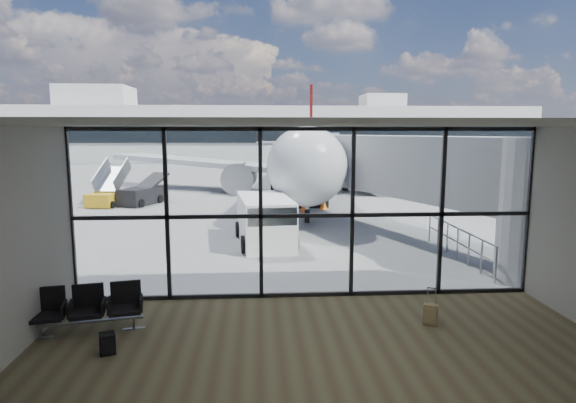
{
  "coord_description": "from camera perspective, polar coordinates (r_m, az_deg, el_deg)",
  "views": [
    {
      "loc": [
        -1.28,
        -12.31,
        4.37
      ],
      "look_at": [
        -0.3,
        3.0,
        2.14
      ],
      "focal_mm": 30.0,
      "sensor_mm": 36.0,
      "label": 1
    }
  ],
  "objects": [
    {
      "name": "ground",
      "position": [
        52.51,
        -2.26,
        3.51
      ],
      "size": [
        220.0,
        220.0,
        0.0
      ],
      "primitive_type": "plane",
      "color": "slate",
      "rests_on": "ground"
    },
    {
      "name": "traffic_cone_a",
      "position": [
        26.52,
        1.92,
        -0.53
      ],
      "size": [
        0.46,
        0.46,
        0.65
      ],
      "color": "#FE550D",
      "rests_on": "ground"
    },
    {
      "name": "airliner",
      "position": [
        36.66,
        2.6,
        5.82
      ],
      "size": [
        30.61,
        35.6,
        9.18
      ],
      "rotation": [
        0.0,
        0.0,
        -0.12
      ],
      "color": "silver",
      "rests_on": "ground"
    },
    {
      "name": "tree_4",
      "position": [
        86.59,
        -17.03,
        8.52
      ],
      "size": [
        5.61,
        5.61,
        8.07
      ],
      "color": "#382619",
      "rests_on": "ground"
    },
    {
      "name": "suitcase",
      "position": [
        11.68,
        16.53,
        -12.7
      ],
      "size": [
        0.37,
        0.32,
        0.86
      ],
      "rotation": [
        0.0,
        0.0,
        -0.43
      ],
      "color": "#8D774E",
      "rests_on": "ground"
    },
    {
      "name": "jet_bridge",
      "position": [
        20.41,
        14.0,
        3.51
      ],
      "size": [
        8.0,
        16.5,
        4.33
      ],
      "color": "#9B9EA1",
      "rests_on": "ground"
    },
    {
      "name": "tree_2",
      "position": [
        90.09,
        -24.57,
        8.51
      ],
      "size": [
        6.27,
        6.27,
        9.03
      ],
      "color": "#382619",
      "rests_on": "ground"
    },
    {
      "name": "far_terminal",
      "position": [
        74.28,
        -3.16,
        8.15
      ],
      "size": [
        80.0,
        12.2,
        11.0
      ],
      "color": "#B2B3AE",
      "rests_on": "ground"
    },
    {
      "name": "belt_loader",
      "position": [
        30.41,
        -16.94,
        0.79
      ],
      "size": [
        2.6,
        4.05,
        1.77
      ],
      "rotation": [
        0.0,
        0.0,
        -0.38
      ],
      "color": "black",
      "rests_on": "ground"
    },
    {
      "name": "tree_3",
      "position": [
        88.14,
        -20.84,
        7.92
      ],
      "size": [
        4.95,
        4.95,
        7.12
      ],
      "color": "#382619",
      "rests_on": "ground"
    },
    {
      "name": "tree_5",
      "position": [
        85.43,
        -13.08,
        9.09
      ],
      "size": [
        6.27,
        6.27,
        9.03
      ],
      "color": "#382619",
      "rests_on": "ground"
    },
    {
      "name": "backpack",
      "position": [
        10.51,
        -20.61,
        -15.55
      ],
      "size": [
        0.35,
        0.35,
        0.45
      ],
      "rotation": [
        0.0,
        0.0,
        0.35
      ],
      "color": "black",
      "rests_on": "ground"
    },
    {
      "name": "glass_curtain_wall",
      "position": [
        12.56,
        2.23,
        -1.47
      ],
      "size": [
        12.1,
        0.12,
        4.5
      ],
      "color": "white",
      "rests_on": "ground"
    },
    {
      "name": "traffic_cone_b",
      "position": [
        27.4,
        4.21,
        -0.27
      ],
      "size": [
        0.45,
        0.45,
        0.65
      ],
      "color": "orange",
      "rests_on": "ground"
    },
    {
      "name": "tree_1",
      "position": [
        92.37,
        -28.06,
        7.88
      ],
      "size": [
        5.61,
        5.61,
        8.07
      ],
      "color": "#382619",
      "rests_on": "ground"
    },
    {
      "name": "mobile_stairs",
      "position": [
        30.61,
        -20.58,
        0.55
      ],
      "size": [
        2.08,
        3.35,
        2.21
      ],
      "rotation": [
        0.0,
        0.0,
        -0.18
      ],
      "color": "gold",
      "rests_on": "ground"
    },
    {
      "name": "apron_railing",
      "position": [
        17.62,
        19.45,
        -4.16
      ],
      "size": [
        0.06,
        5.46,
        1.11
      ],
      "color": "gray",
      "rests_on": "ground"
    },
    {
      "name": "service_van",
      "position": [
        18.77,
        -2.74,
        -2.23
      ],
      "size": [
        2.46,
        4.43,
        1.85
      ],
      "rotation": [
        0.0,
        0.0,
        0.12
      ],
      "color": "white",
      "rests_on": "ground"
    },
    {
      "name": "seating_row",
      "position": [
        11.66,
        -22.65,
        -11.4
      ],
      "size": [
        2.33,
        1.07,
        1.03
      ],
      "rotation": [
        0.0,
        0.0,
        0.2
      ],
      "color": "gray",
      "rests_on": "ground"
    },
    {
      "name": "lounge_shell",
      "position": [
        7.81,
        5.87,
        -4.5
      ],
      "size": [
        12.02,
        8.01,
        4.51
      ],
      "color": "brown",
      "rests_on": "ground"
    }
  ]
}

